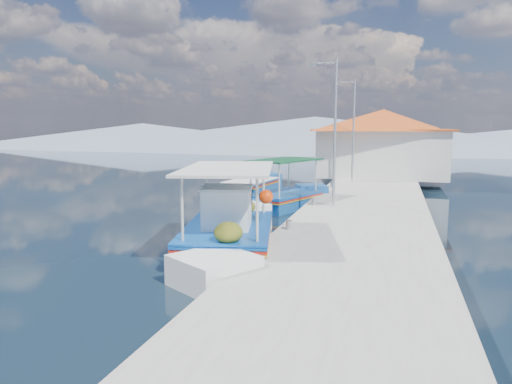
# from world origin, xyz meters

# --- Properties ---
(ground) EXTENTS (160.00, 160.00, 0.00)m
(ground) POSITION_xyz_m (0.00, 0.00, 0.00)
(ground) COLOR black
(ground) RESTS_ON ground
(quay) EXTENTS (5.00, 44.00, 0.50)m
(quay) POSITION_xyz_m (5.90, 6.00, 0.25)
(quay) COLOR #AEAAA2
(quay) RESTS_ON ground
(bollards) EXTENTS (0.20, 17.20, 0.30)m
(bollards) POSITION_xyz_m (3.80, 5.25, 0.65)
(bollards) COLOR #A5A8AD
(bollards) RESTS_ON quay
(main_caique) EXTENTS (3.82, 8.54, 2.89)m
(main_caique) POSITION_xyz_m (2.25, -4.34, 0.56)
(main_caique) COLOR silver
(main_caique) RESTS_ON ground
(caique_green_canopy) EXTENTS (3.60, 6.32, 2.54)m
(caique_green_canopy) POSITION_xyz_m (2.08, 3.74, 0.38)
(caique_green_canopy) COLOR #174B8C
(caique_green_canopy) RESTS_ON ground
(caique_blue_hull) EXTENTS (2.50, 6.72, 1.20)m
(caique_blue_hull) POSITION_xyz_m (-0.76, 7.75, 0.33)
(caique_blue_hull) COLOR #174B8C
(caique_blue_hull) RESTS_ON ground
(caique_far) EXTENTS (2.79, 6.89, 2.44)m
(caique_far) POSITION_xyz_m (2.70, 16.09, 0.45)
(caique_far) COLOR silver
(caique_far) RESTS_ON ground
(harbor_building) EXTENTS (10.49, 10.49, 4.40)m
(harbor_building) POSITION_xyz_m (6.20, 15.00, 2.78)
(harbor_building) COLOR silver
(harbor_building) RESTS_ON quay
(lamp_post_near) EXTENTS (1.21, 0.14, 6.00)m
(lamp_post_near) POSITION_xyz_m (4.51, 2.00, 3.85)
(lamp_post_near) COLOR #A5A8AD
(lamp_post_near) RESTS_ON quay
(lamp_post_far) EXTENTS (1.21, 0.14, 6.00)m
(lamp_post_far) POSITION_xyz_m (4.51, 11.00, 3.85)
(lamp_post_far) COLOR #A5A8AD
(lamp_post_far) RESTS_ON quay
(mountain_ridge) EXTENTS (171.40, 96.00, 5.50)m
(mountain_ridge) POSITION_xyz_m (6.54, 56.00, 2.04)
(mountain_ridge) COLOR slate
(mountain_ridge) RESTS_ON ground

